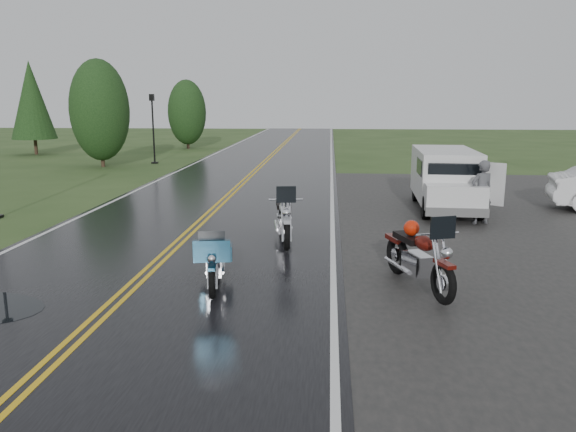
% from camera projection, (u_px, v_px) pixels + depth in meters
% --- Properties ---
extents(ground, '(120.00, 120.00, 0.00)m').
position_uv_depth(ground, '(135.00, 286.00, 10.74)').
color(ground, '#2D471E').
rests_on(ground, ground).
extents(road, '(8.00, 100.00, 0.04)m').
position_uv_depth(road, '(228.00, 197.00, 20.50)').
color(road, black).
rests_on(road, ground).
extents(motorcycle_red, '(1.67, 2.69, 1.49)m').
position_uv_depth(motorcycle_red, '(444.00, 266.00, 9.46)').
color(motorcycle_red, '#510E09').
rests_on(motorcycle_red, ground).
extents(motorcycle_teal, '(1.04, 2.12, 1.20)m').
position_uv_depth(motorcycle_teal, '(212.00, 269.00, 9.80)').
color(motorcycle_teal, '#05263C').
rests_on(motorcycle_teal, ground).
extents(motorcycle_silver, '(1.24, 2.59, 1.47)m').
position_uv_depth(motorcycle_silver, '(286.00, 222.00, 12.89)').
color(motorcycle_silver, '#A8ABAF').
rests_on(motorcycle_silver, ground).
extents(van_white, '(2.14, 5.10, 1.97)m').
position_uv_depth(van_white, '(427.00, 187.00, 16.47)').
color(van_white, silver).
rests_on(van_white, ground).
extents(person_at_van, '(0.77, 0.63, 1.81)m').
position_uv_depth(person_at_van, '(481.00, 193.00, 15.85)').
color(person_at_van, '#4B4C50').
rests_on(person_at_van, ground).
extents(lamp_post_far_left, '(0.33, 0.33, 3.86)m').
position_uv_depth(lamp_post_far_left, '(153.00, 129.00, 31.06)').
color(lamp_post_far_left, black).
rests_on(lamp_post_far_left, ground).
extents(tree_left_mid, '(3.07, 3.07, 4.79)m').
position_uv_depth(tree_left_mid, '(100.00, 121.00, 29.45)').
color(tree_left_mid, '#1E3D19').
rests_on(tree_left_mid, ground).
extents(tree_left_far, '(2.75, 2.75, 4.23)m').
position_uv_depth(tree_left_far, '(187.00, 119.00, 40.71)').
color(tree_left_far, '#1E3D19').
rests_on(tree_left_far, ground).
extents(pine_left_far, '(2.79, 2.79, 5.82)m').
position_uv_depth(pine_left_far, '(32.00, 109.00, 36.08)').
color(pine_left_far, '#1E3D19').
rests_on(pine_left_far, ground).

